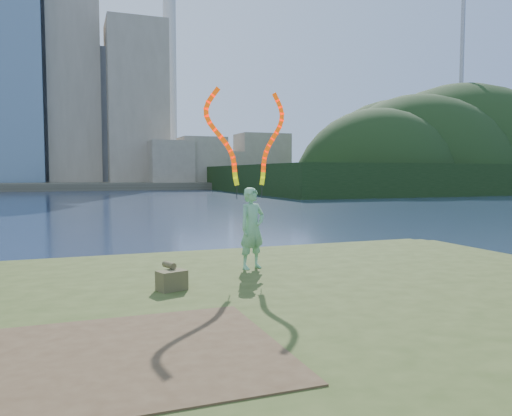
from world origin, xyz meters
name	(u,v)px	position (x,y,z in m)	size (l,w,h in m)	color
ground	(236,323)	(0.00, 0.00, 0.00)	(320.00, 320.00, 0.00)	#1A2843
grassy_knoll	(285,345)	(0.00, -2.30, 0.34)	(20.00, 18.00, 0.80)	#354318
dirt_patch	(139,353)	(-2.20, -3.20, 0.81)	(3.20, 3.00, 0.02)	#47331E
far_shore	(87,185)	(0.00, 95.00, 0.60)	(320.00, 40.00, 1.20)	#464233
observation_tower	(169,6)	(18.00, 102.00, 39.11)	(10.00, 10.00, 58.00)	silver
wooded_hill	(456,189)	(59.57, 59.96, 0.16)	(78.00, 50.00, 63.00)	black
woman_with_ribbons	(252,203)	(0.72, 1.15, 2.20)	(1.98, 0.79, 4.11)	#127926
canvas_bag	(172,279)	(-1.27, -0.24, 0.99)	(0.56, 0.63, 0.46)	brown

